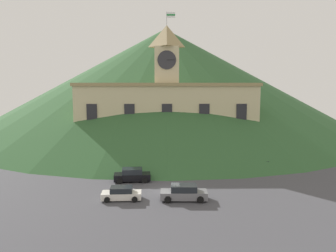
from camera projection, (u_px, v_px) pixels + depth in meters
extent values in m
plane|color=#424247|center=(169.00, 191.00, 40.50)|extent=(160.00, 160.00, 0.00)
cube|color=beige|center=(167.00, 120.00, 63.27)|extent=(33.72, 8.24, 12.89)
cube|color=#998456|center=(167.00, 85.00, 62.45)|extent=(34.32, 8.84, 0.60)
cube|color=beige|center=(167.00, 65.00, 62.01)|extent=(4.50, 4.50, 6.70)
pyramid|color=#998456|center=(167.00, 36.00, 61.36)|extent=(4.95, 4.95, 4.05)
cylinder|color=#2D2D33|center=(167.00, 60.00, 59.62)|extent=(3.42, 0.12, 3.42)
cube|color=black|center=(171.00, 60.00, 59.56)|extent=(1.40, 0.06, 0.12)
cylinder|color=#B2B2B7|center=(167.00, 18.00, 60.97)|extent=(0.10, 0.10, 2.40)
cube|color=white|center=(171.00, 15.00, 60.91)|extent=(1.60, 0.06, 1.00)
cube|color=#1E8438|center=(171.00, 15.00, 60.87)|extent=(1.60, 0.04, 0.28)
cube|color=#232328|center=(92.00, 124.00, 58.91)|extent=(1.85, 0.16, 7.09)
cube|color=#232328|center=(130.00, 124.00, 59.02)|extent=(1.85, 0.16, 7.09)
cube|color=#232328|center=(167.00, 123.00, 59.13)|extent=(1.85, 0.16, 7.09)
cube|color=#232328|center=(204.00, 123.00, 59.24)|extent=(1.85, 0.16, 7.09)
cube|color=#232328|center=(241.00, 123.00, 59.35)|extent=(1.85, 0.16, 7.09)
cube|color=#1E8438|center=(87.00, 153.00, 56.37)|extent=(5.51, 0.12, 2.78)
cube|color=white|center=(119.00, 153.00, 56.46)|extent=(5.51, 0.12, 2.78)
cube|color=#1E8438|center=(151.00, 153.00, 56.55)|extent=(5.51, 0.12, 2.78)
cube|color=white|center=(183.00, 153.00, 56.64)|extent=(5.51, 0.12, 2.78)
cube|color=#1E8438|center=(215.00, 153.00, 56.73)|extent=(5.51, 0.12, 2.78)
cube|color=white|center=(246.00, 153.00, 56.83)|extent=(5.51, 0.12, 2.78)
cone|color=#2D562D|center=(165.00, 80.00, 96.75)|extent=(108.56, 108.56, 29.41)
cylinder|color=black|center=(100.00, 145.00, 57.17)|extent=(0.14, 0.14, 5.17)
cube|color=black|center=(100.00, 132.00, 56.88)|extent=(0.90, 0.08, 0.08)
sphere|color=white|center=(97.00, 131.00, 56.85)|extent=(0.36, 0.36, 0.36)
sphere|color=white|center=(103.00, 131.00, 56.86)|extent=(0.36, 0.36, 0.36)
cylinder|color=black|center=(167.00, 145.00, 57.37)|extent=(0.14, 0.14, 5.11)
cube|color=black|center=(167.00, 132.00, 57.08)|extent=(0.90, 0.08, 0.08)
sphere|color=white|center=(165.00, 131.00, 57.05)|extent=(0.36, 0.36, 0.36)
sphere|color=white|center=(170.00, 131.00, 57.06)|extent=(0.36, 0.36, 0.36)
cylinder|color=black|center=(235.00, 148.00, 57.63)|extent=(0.14, 0.14, 4.13)
cube|color=black|center=(235.00, 137.00, 57.40)|extent=(0.90, 0.08, 0.08)
sphere|color=white|center=(233.00, 136.00, 57.37)|extent=(0.36, 0.36, 0.36)
sphere|color=white|center=(238.00, 136.00, 57.38)|extent=(0.36, 0.36, 0.36)
cube|color=slate|center=(184.00, 195.00, 37.24)|extent=(5.35, 2.13, 0.87)
cube|color=#1E2328|center=(184.00, 188.00, 37.14)|extent=(2.96, 1.91, 0.71)
cylinder|color=black|center=(168.00, 199.00, 36.29)|extent=(0.78, 0.38, 0.77)
cylinder|color=black|center=(168.00, 194.00, 38.27)|extent=(0.78, 0.38, 0.77)
cylinder|color=black|center=(200.00, 200.00, 36.26)|extent=(0.78, 0.38, 0.77)
cylinder|color=black|center=(199.00, 194.00, 38.24)|extent=(0.78, 0.38, 0.77)
cube|color=white|center=(122.00, 195.00, 37.31)|extent=(4.56, 1.96, 0.74)
cube|color=#1E2328|center=(121.00, 189.00, 37.23)|extent=(2.53, 1.74, 0.61)
cylinder|color=black|center=(135.00, 194.00, 38.31)|extent=(0.67, 0.35, 0.66)
cylinder|color=black|center=(135.00, 199.00, 36.52)|extent=(0.67, 0.35, 0.66)
cylinder|color=black|center=(109.00, 194.00, 38.15)|extent=(0.67, 0.35, 0.66)
cylinder|color=black|center=(107.00, 200.00, 36.36)|extent=(0.67, 0.35, 0.66)
cube|color=black|center=(132.00, 177.00, 44.55)|extent=(5.05, 2.40, 0.89)
cube|color=#1E2328|center=(132.00, 171.00, 44.45)|extent=(2.84, 2.06, 0.73)
cylinder|color=black|center=(120.00, 181.00, 43.42)|extent=(0.82, 0.42, 0.79)
cylinder|color=black|center=(120.00, 177.00, 45.40)|extent=(0.82, 0.42, 0.79)
cylinder|color=black|center=(145.00, 180.00, 43.75)|extent=(0.82, 0.42, 0.79)
cylinder|color=black|center=(144.00, 176.00, 45.73)|extent=(0.82, 0.42, 0.79)
cube|color=red|center=(259.00, 167.00, 50.67)|extent=(4.55, 2.21, 0.72)
cube|color=#1E2328|center=(259.00, 162.00, 50.59)|extent=(2.57, 1.88, 0.59)
cylinder|color=black|center=(252.00, 169.00, 49.64)|extent=(0.67, 0.38, 0.64)
cylinder|color=black|center=(248.00, 167.00, 51.42)|extent=(0.67, 0.38, 0.64)
cylinder|color=black|center=(271.00, 169.00, 49.97)|extent=(0.67, 0.38, 0.64)
cylinder|color=black|center=(266.00, 166.00, 51.75)|extent=(0.67, 0.38, 0.64)
cylinder|color=olive|center=(127.00, 162.00, 54.03)|extent=(0.18, 0.18, 0.78)
cylinder|color=olive|center=(127.00, 162.00, 54.24)|extent=(0.18, 0.18, 0.78)
cylinder|color=olive|center=(127.00, 158.00, 54.05)|extent=(0.46, 0.46, 0.62)
sphere|color=beige|center=(127.00, 155.00, 54.00)|extent=(0.26, 0.26, 0.26)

